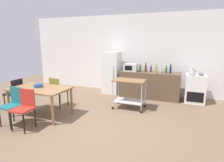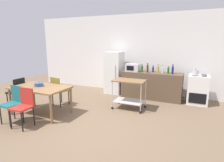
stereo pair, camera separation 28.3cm
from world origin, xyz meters
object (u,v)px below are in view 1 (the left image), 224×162
at_px(microwave, 131,67).
at_px(bottle_soy_sauce, 161,70).
at_px(chair_black, 15,92).
at_px(bottle_olive_oil, 140,69).
at_px(bottle_soda, 146,68).
at_px(bottle_vinegar, 151,69).
at_px(bottle_sesame_oil, 171,69).
at_px(chair_red, 24,106).
at_px(kitchen_cart, 129,89).
at_px(fruit_bowl, 38,86).
at_px(stove_oven, 195,88).
at_px(refrigerator, 112,73).
at_px(bottle_sparkling_water, 156,69).
at_px(chair_olive, 58,90).
at_px(dining_table, 40,91).
at_px(bottle_hot_sauce, 166,70).
at_px(kettle, 193,72).
at_px(chair_teal, 13,103).

bearing_deg(microwave, bottle_soy_sauce, 0.67).
height_order(chair_black, bottle_olive_oil, bottle_olive_oil).
xyz_separation_m(bottle_soda, bottle_vinegar, (0.15, 0.16, -0.04)).
xyz_separation_m(bottle_soy_sauce, bottle_sesame_oil, (0.32, 0.01, 0.02)).
bearing_deg(bottle_olive_oil, chair_red, -119.05).
xyz_separation_m(kitchen_cart, fruit_bowl, (-2.11, -1.31, 0.22)).
bearing_deg(bottle_olive_oil, kitchen_cart, -91.14).
distance_m(stove_oven, bottle_olive_oil, 1.88).
xyz_separation_m(chair_black, refrigerator, (1.91, 2.67, 0.26)).
xyz_separation_m(bottle_sparkling_water, bottle_sesame_oil, (0.46, 0.03, 0.01)).
height_order(kitchen_cart, bottle_vinegar, bottle_vinegar).
relative_size(chair_olive, bottle_olive_oil, 3.49).
xyz_separation_m(chair_black, bottle_vinegar, (3.37, 2.66, 0.47)).
xyz_separation_m(microwave, bottle_olive_oil, (0.33, -0.02, -0.02)).
height_order(chair_black, microwave, microwave).
bearing_deg(bottle_soy_sauce, bottle_vinegar, 159.97).
distance_m(chair_black, bottle_olive_oil, 3.95).
xyz_separation_m(dining_table, bottle_vinegar, (2.39, 2.72, 0.32)).
bearing_deg(bottle_sparkling_water, stove_oven, 3.38).
bearing_deg(bottle_vinegar, bottle_hot_sauce, -11.45).
height_order(stove_oven, bottle_sesame_oil, bottle_sesame_oil).
relative_size(chair_black, kettle, 3.71).
height_order(dining_table, bottle_soda, bottle_soda).
relative_size(chair_olive, bottle_soy_sauce, 3.43).
bearing_deg(refrigerator, bottle_olive_oil, -8.81).
bearing_deg(kettle, bottle_sesame_oil, 175.43).
xyz_separation_m(kitchen_cart, bottle_sparkling_water, (0.57, 1.24, 0.44)).
bearing_deg(fruit_bowl, bottle_olive_oil, 49.90).
relative_size(kitchen_cart, bottle_soy_sauce, 3.51).
height_order(chair_black, refrigerator, refrigerator).
bearing_deg(bottle_hot_sauce, chair_teal, -133.35).
bearing_deg(microwave, chair_olive, -132.35).
relative_size(microwave, fruit_bowl, 2.02).
bearing_deg(chair_red, chair_teal, 169.91).
height_order(dining_table, bottle_sesame_oil, bottle_sesame_oil).
xyz_separation_m(refrigerator, microwave, (0.78, -0.15, 0.25)).
height_order(chair_red, stove_oven, stove_oven).
distance_m(bottle_sesame_oil, fruit_bowl, 4.06).
bearing_deg(bottle_olive_oil, stove_oven, 2.91).
bearing_deg(bottle_sesame_oil, bottle_vinegar, 170.61).
xyz_separation_m(bottle_olive_oil, fruit_bowl, (-2.13, -2.53, -0.21)).
relative_size(chair_red, stove_oven, 0.97).
bearing_deg(bottle_soy_sauce, bottle_olive_oil, -177.39).
bearing_deg(chair_red, bottle_vinegar, 55.37).
xyz_separation_m(chair_olive, fruit_bowl, (-0.09, -0.67, 0.28)).
height_order(chair_olive, microwave, microwave).
distance_m(chair_teal, bottle_vinegar, 4.30).
bearing_deg(kettle, chair_black, -152.00).
bearing_deg(bottle_soda, bottle_sparkling_water, 3.38).
distance_m(microwave, bottle_olive_oil, 0.33).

